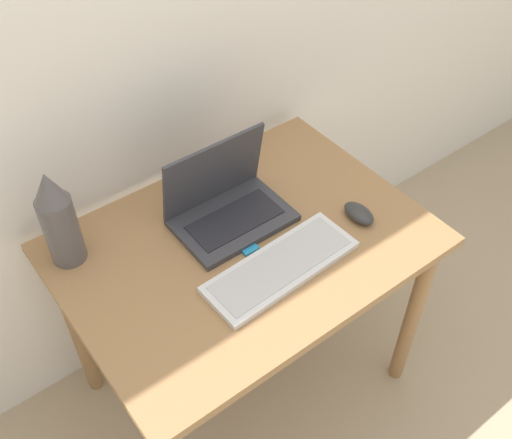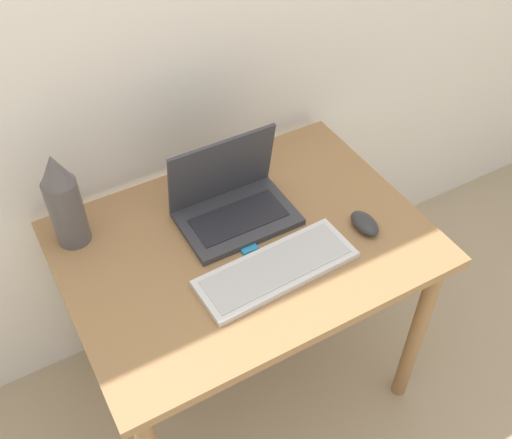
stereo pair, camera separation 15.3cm
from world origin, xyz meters
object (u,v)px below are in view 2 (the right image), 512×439
at_px(mp3_player, 246,245).
at_px(keyboard, 277,269).
at_px(vase, 64,201).
at_px(laptop, 232,201).
at_px(mouse, 365,223).

bearing_deg(mp3_player, keyboard, -77.40).
xyz_separation_m(vase, mp3_player, (0.41, -0.26, -0.14)).
bearing_deg(vase, mp3_player, -32.90).
bearing_deg(keyboard, vase, 138.51).
relative_size(laptop, vase, 1.10).
xyz_separation_m(mouse, mp3_player, (-0.33, 0.11, -0.01)).
distance_m(laptop, keyboard, 0.26).
height_order(laptop, mp3_player, laptop).
distance_m(keyboard, mouse, 0.30).
height_order(laptop, keyboard, laptop).
height_order(vase, mp3_player, vase).
distance_m(mouse, vase, 0.84).
xyz_separation_m(keyboard, vase, (-0.44, 0.38, 0.14)).
relative_size(laptop, mouse, 3.11).
bearing_deg(mouse, vase, 153.36).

